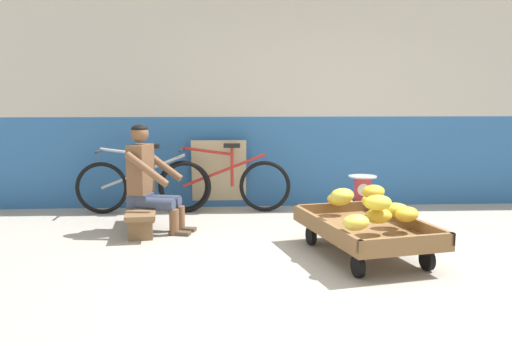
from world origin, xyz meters
The scene contains 11 objects.
ground_plane centered at (0.00, 0.00, 0.00)m, with size 80.00×80.00×0.00m, color #A39E93.
back_wall centered at (0.00, 2.92, 1.45)m, with size 16.00×0.30×2.90m.
banana_cart centered at (0.24, 0.44, 0.24)m, with size 1.14×1.59×0.36m.
banana_pile centered at (0.29, 0.44, 0.47)m, with size 0.82×1.25×0.26m.
low_bench centered at (-1.90, 1.52, 0.20)m, with size 0.42×1.13×0.27m.
vendor_seated centered at (-1.81, 1.50, 0.57)m, with size 0.73×0.59×1.14m.
plastic_crate centered at (0.46, 1.41, 0.15)m, with size 0.36×0.28×0.30m.
weighing_scale centered at (0.46, 1.41, 0.45)m, with size 0.30×0.30×0.29m.
bicycle_near_left centered at (-2.01, 2.44, 0.35)m, with size 1.66×0.48×0.86m.
bicycle_far_left centered at (-1.02, 2.48, 0.35)m, with size 1.66×0.48×0.86m.
sign_board centered at (-1.08, 2.71, 0.44)m, with size 0.70×0.20×0.89m.
Camera 1 is at (-1.01, -4.30, 1.43)m, focal length 38.50 mm.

